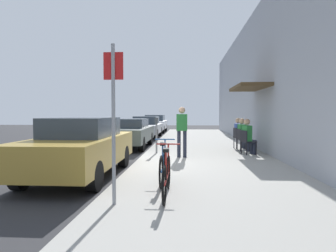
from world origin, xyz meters
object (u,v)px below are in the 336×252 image
parked_car_0 (81,146)px  parked_car_1 (129,132)px  cafe_chair_1 (242,138)px  bicycle_1 (167,176)px  parked_car_2 (146,127)px  cafe_chair_2 (238,137)px  parked_car_3 (155,123)px  street_sign (114,111)px  parking_meter (157,133)px  bicycle_0 (163,166)px  seated_patron_1 (243,133)px  pedestrian_standing (182,128)px  cafe_chair_0 (247,141)px  seated_patron_2 (239,132)px  seated_patron_0 (248,135)px

parked_car_0 → parked_car_1: parked_car_0 is taller
parked_car_1 → cafe_chair_1: size_ratio=5.06×
parked_car_1 → bicycle_1: (2.32, -8.23, -0.23)m
parked_car_2 → cafe_chair_2: 8.20m
parked_car_0 → parked_car_3: size_ratio=1.00×
parked_car_0 → parked_car_3: parked_car_0 is taller
parked_car_0 → street_sign: street_sign is taller
parking_meter → bicycle_0: 4.64m
parked_car_0 → seated_patron_1: 6.56m
parking_meter → bicycle_1: (0.77, -5.61, -0.41)m
street_sign → bicycle_0: bearing=66.3°
parking_meter → pedestrian_standing: (0.96, -1.00, 0.23)m
cafe_chair_0 → pedestrian_standing: pedestrian_standing is taller
seated_patron_2 → parked_car_3: bearing=112.3°
parked_car_0 → cafe_chair_0: (4.83, 3.39, -0.15)m
seated_patron_2 → bicycle_0: bearing=-113.5°
parking_meter → seated_patron_2: 3.72m
bicycle_0 → bicycle_1: 1.04m
bicycle_1 → seated_patron_1: size_ratio=1.33×
seated_patron_1 → seated_patron_0: bearing=-90.0°
parked_car_3 → seated_patron_1: (4.89, -12.74, 0.06)m
bicycle_1 → seated_patron_1: bearing=68.2°
cafe_chair_1 → cafe_chair_2: same height
cafe_chair_1 → street_sign: bearing=-115.7°
bicycle_0 → pedestrian_standing: (0.33, 3.58, 0.64)m
seated_patron_0 → cafe_chair_2: (-0.06, 1.80, -0.19)m
street_sign → bicycle_0: (0.68, 1.55, -1.16)m
parked_car_2 → street_sign: street_sign is taller
bicycle_1 → seated_patron_1: 6.91m
parked_car_1 → cafe_chair_0: parked_car_1 is taller
street_sign → parked_car_3: bearing=94.4°
seated_patron_0 → seated_patron_1: bearing=90.0°
parked_car_2 → cafe_chair_0: size_ratio=5.06×
cafe_chair_2 → seated_patron_2: bearing=7.2°
parked_car_3 → pedestrian_standing: pedestrian_standing is taller
parked_car_3 → cafe_chair_0: (4.83, -13.72, -0.13)m
bicycle_0 → pedestrian_standing: size_ratio=1.01×
cafe_chair_0 → seated_patron_0: seated_patron_0 is taller
parked_car_0 → cafe_chair_2: bearing=47.2°
bicycle_1 → seated_patron_2: size_ratio=1.33×
cafe_chair_0 → parked_car_2: bearing=119.8°
seated_patron_2 → seated_patron_0: bearing=-90.0°
parking_meter → seated_patron_1: (3.34, 0.80, -0.07)m
parked_car_2 → parking_meter: (1.55, -8.26, 0.16)m
cafe_chair_1 → seated_patron_2: (0.06, 0.85, 0.19)m
street_sign → bicycle_1: street_sign is taller
seated_patron_1 → pedestrian_standing: size_ratio=0.76×
parking_meter → cafe_chair_2: size_ratio=1.52×
bicycle_1 → street_sign: bearing=-147.7°
parking_meter → seated_patron_1: 3.43m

